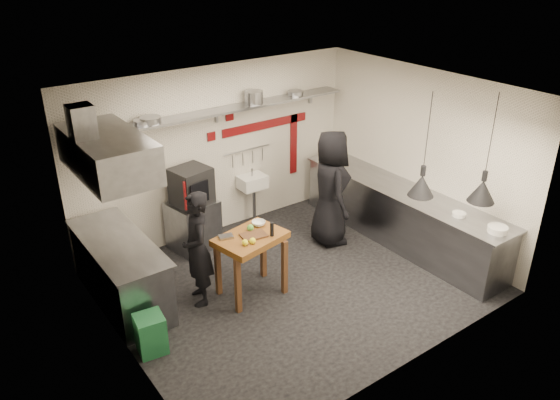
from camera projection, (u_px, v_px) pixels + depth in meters
floor at (294, 283)px, 7.93m from camera, size 5.00×5.00×0.00m
ceiling at (297, 93)px, 6.72m from camera, size 5.00×5.00×0.00m
wall_back at (217, 151)px, 8.86m from camera, size 5.00×0.04×2.80m
wall_front at (416, 264)px, 5.79m from camera, size 5.00×0.04×2.80m
wall_left at (116, 252)px, 6.00m from camera, size 0.04×4.20×2.80m
wall_right at (421, 157)px, 8.65m from camera, size 0.04×4.20×2.80m
red_band_horiz at (266, 125)px, 9.23m from camera, size 1.70×0.02×0.14m
red_band_vert at (294, 144)px, 9.75m from camera, size 0.14×0.02×1.10m
red_tile_a at (230, 116)px, 8.74m from camera, size 0.14×0.02×0.14m
red_tile_b at (211, 137)px, 8.67m from camera, size 0.14×0.02×0.14m
back_shelf at (221, 111)px, 8.42m from camera, size 4.60×0.34×0.04m
shelf_bracket_left at (97, 138)px, 7.56m from camera, size 0.04×0.06×0.24m
shelf_bracket_mid at (216, 115)px, 8.57m from camera, size 0.04×0.06×0.24m
shelf_bracket_right at (310, 96)px, 9.57m from camera, size 0.04×0.06×0.24m
pan_far_left at (150, 120)px, 7.78m from camera, size 0.32×0.32×0.09m
pan_mid_left at (142, 122)px, 7.71m from camera, size 0.31×0.31×0.07m
stock_pot at (254, 97)px, 8.69m from camera, size 0.34×0.34×0.20m
pan_right at (295, 93)px, 9.16m from camera, size 0.32×0.32×0.08m
oven_stand at (193, 225)px, 8.69m from camera, size 0.79×0.74×0.80m
combi_oven at (191, 186)px, 8.38m from camera, size 0.63×0.60×0.58m
oven_door at (197, 191)px, 8.20m from camera, size 0.49×0.12×0.46m
oven_glass at (200, 193)px, 8.15m from camera, size 0.33×0.08×0.34m
hand_sink at (252, 182)px, 9.29m from camera, size 0.46×0.34×0.22m
sink_tap at (252, 172)px, 9.21m from camera, size 0.03×0.03×0.14m
sink_drain at (254, 206)px, 9.45m from camera, size 0.06×0.06×0.66m
utensil_rail at (247, 150)px, 9.15m from camera, size 0.90×0.02×0.02m
counter_right at (400, 216)px, 8.87m from camera, size 0.70×3.80×0.90m
counter_right_top at (402, 190)px, 8.67m from camera, size 0.76×3.90×0.03m
plate_stack at (498, 229)px, 7.37m from camera, size 0.31×0.31×0.09m
small_bowl_right at (459, 214)px, 7.81m from camera, size 0.20×0.20×0.05m
counter_left at (121, 272)px, 7.36m from camera, size 0.70×1.90×0.90m
counter_left_top at (117, 243)px, 7.16m from camera, size 0.76×2.00×0.03m
extractor_hood at (108, 154)px, 6.65m from camera, size 0.78×1.60×0.50m
hood_duct at (82, 126)px, 6.35m from camera, size 0.28×0.28×0.50m
green_bin at (151, 334)px, 6.52m from camera, size 0.37×0.37×0.50m
prep_table at (251, 265)px, 7.52m from camera, size 1.03×0.81×0.92m
cutting_board at (254, 235)px, 7.30m from camera, size 0.37×0.28×0.02m
pepper_mill at (272, 229)px, 7.27m from camera, size 0.07×0.07×0.20m
lemon_a at (245, 242)px, 7.07m from camera, size 0.10×0.10×0.08m
lemon_b at (253, 241)px, 7.12m from camera, size 0.10×0.10×0.09m
veg_ball at (250, 228)px, 7.41m from camera, size 0.10×0.10×0.09m
steel_tray at (226, 237)px, 7.27m from camera, size 0.22×0.18×0.03m
bowl at (259, 223)px, 7.57m from camera, size 0.23×0.23×0.06m
heat_lamp_near at (426, 145)px, 7.14m from camera, size 0.40×0.40×1.45m
heat_lamp_far at (489, 149)px, 7.09m from camera, size 0.44×0.44×1.51m
chef_left at (197, 249)px, 7.22m from camera, size 0.54×0.68×1.62m
chef_right at (331, 188)px, 8.65m from camera, size 0.89×1.08×1.90m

